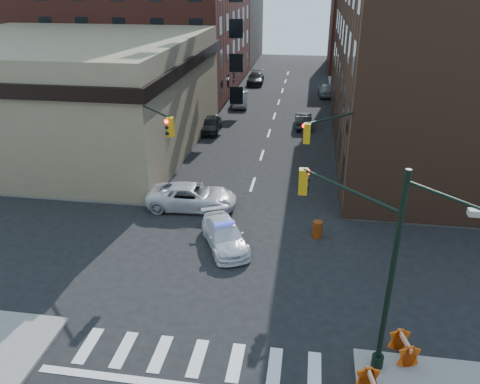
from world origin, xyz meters
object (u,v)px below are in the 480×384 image
(barrel_road, at_px, (317,229))
(barricade_nw_a, at_px, (126,182))
(pickup, at_px, (192,197))
(barrel_bank, at_px, (191,193))
(parked_car_enear, at_px, (303,120))
(pedestrian_b, at_px, (60,181))
(police_car, at_px, (225,235))
(parked_car_wfar, at_px, (241,99))
(pedestrian_a, at_px, (153,173))
(parked_car_wnear, at_px, (211,124))
(barricade_se_a, at_px, (404,348))

(barrel_road, relative_size, barricade_nw_a, 0.76)
(pickup, relative_size, barrel_bank, 5.22)
(parked_car_enear, relative_size, pedestrian_b, 2.19)
(pickup, bearing_deg, police_car, -148.77)
(pickup, xyz_separation_m, barricade_nw_a, (-5.10, 1.85, -0.15))
(pickup, height_order, barrel_road, pickup)
(parked_car_wfar, distance_m, pedestrian_b, 26.82)
(barricade_nw_a, bearing_deg, barrel_bank, -18.52)
(pedestrian_a, xyz_separation_m, barrel_road, (11.49, -5.58, -0.45))
(police_car, xyz_separation_m, parked_car_enear, (3.55, 23.01, 0.02))
(pickup, relative_size, parked_car_wfar, 1.21)
(police_car, relative_size, parked_car_wnear, 1.08)
(pedestrian_b, distance_m, barricade_nw_a, 4.28)
(police_car, bearing_deg, parked_car_wfar, 71.85)
(parked_car_wnear, relative_size, pedestrian_a, 2.73)
(pedestrian_a, relative_size, barrel_bank, 1.46)
(parked_car_wnear, bearing_deg, barricade_se_a, -66.64)
(pedestrian_a, distance_m, barricade_nw_a, 1.95)
(barrel_bank, bearing_deg, parked_car_wnear, 96.96)
(pedestrian_b, height_order, barricade_nw_a, pedestrian_b)
(parked_car_wnear, bearing_deg, parked_car_enear, 16.27)
(pedestrian_a, bearing_deg, barrel_bank, -36.04)
(police_car, distance_m, parked_car_wfar, 30.35)
(pickup, height_order, barricade_se_a, pickup)
(parked_car_enear, bearing_deg, police_car, 77.49)
(pickup, height_order, pedestrian_b, pedestrian_b)
(barrel_bank, bearing_deg, barricade_se_a, -47.48)
(pickup, distance_m, parked_car_wnear, 15.97)
(pickup, height_order, barricade_nw_a, pickup)
(parked_car_enear, distance_m, pedestrian_b, 24.07)
(parked_car_wnear, height_order, barrel_road, parked_car_wnear)
(police_car, xyz_separation_m, pickup, (-2.87, 4.25, 0.11))
(pedestrian_a, relative_size, barricade_se_a, 1.30)
(pedestrian_a, relative_size, barrel_road, 1.62)
(barricade_nw_a, bearing_deg, pedestrian_a, 30.29)
(parked_car_wfar, distance_m, pedestrian_a, 22.97)
(parked_car_wnear, relative_size, parked_car_wfar, 0.92)
(pickup, height_order, barrel_bank, pickup)
(barricade_nw_a, bearing_deg, pedestrian_b, -168.43)
(pedestrian_a, xyz_separation_m, barricade_se_a, (14.77, -14.58, -0.33))
(parked_car_wfar, relative_size, pedestrian_a, 2.96)
(parked_car_wfar, bearing_deg, pedestrian_b, -112.79)
(pedestrian_a, height_order, pedestrian_b, pedestrian_b)
(barricade_se_a, bearing_deg, barrel_bank, 29.07)
(barricade_se_a, bearing_deg, parked_car_wfar, 4.30)
(pickup, distance_m, barrel_road, 8.27)
(pickup, xyz_separation_m, barrel_bank, (-0.36, 1.06, -0.24))
(parked_car_wfar, xyz_separation_m, pedestrian_a, (-2.80, -22.80, 0.17))
(police_car, relative_size, barrel_bank, 4.30)
(parked_car_enear, distance_m, pedestrian_a, 18.62)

